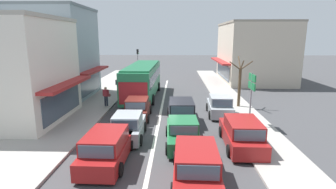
{
  "coord_description": "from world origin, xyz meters",
  "views": [
    {
      "loc": [
        1.19,
        -17.44,
        5.82
      ],
      "look_at": [
        0.54,
        3.61,
        1.2
      ],
      "focal_mm": 28.0,
      "sensor_mm": 36.0,
      "label": 1
    }
  ],
  "objects": [
    {
      "name": "sedan_behind_bus_mid",
      "position": [
        1.59,
        -3.8,
        0.66
      ],
      "size": [
        2.0,
        4.26,
        1.47
      ],
      "color": "#1E6638",
      "rests_on": "ground"
    },
    {
      "name": "pedestrian_browsing_midblock",
      "position": [
        -4.66,
        3.8,
        1.07
      ],
      "size": [
        0.66,
        0.31,
        1.63
      ],
      "color": "#232838",
      "rests_on": "sidewalk_left"
    },
    {
      "name": "wagon_queue_gap_filler",
      "position": [
        2.03,
        -7.6,
        0.75
      ],
      "size": [
        2.02,
        4.54,
        1.58
      ],
      "color": "maroon",
      "rests_on": "ground"
    },
    {
      "name": "wagon_queue_far_back",
      "position": [
        1.57,
        0.2,
        0.75
      ],
      "size": [
        2.03,
        4.55,
        1.58
      ],
      "color": "black",
      "rests_on": "ground"
    },
    {
      "name": "shopfront_mid_block",
      "position": [
        -10.18,
        7.43,
        4.29
      ],
      "size": [
        7.18,
        7.25,
        8.59
      ],
      "color": "#84939E",
      "rests_on": "ground"
    },
    {
      "name": "hatchback_adjacent_lane_lead",
      "position": [
        -1.57,
        -3.0,
        0.71
      ],
      "size": [
        1.85,
        3.72,
        1.54
      ],
      "color": "#9EA3A8",
      "rests_on": "ground"
    },
    {
      "name": "city_bus",
      "position": [
        -2.03,
        7.68,
        1.88
      ],
      "size": [
        2.87,
        10.9,
        3.23
      ],
      "color": "#237A4C",
      "rests_on": "ground"
    },
    {
      "name": "traffic_light_downstreet",
      "position": [
        -4.17,
        19.14,
        2.85
      ],
      "size": [
        0.32,
        0.24,
        4.2
      ],
      "color": "gray",
      "rests_on": "ground"
    },
    {
      "name": "ground_plane",
      "position": [
        0.0,
        0.0,
        0.0
      ],
      "size": [
        140.0,
        140.0,
        0.0
      ],
      "primitive_type": "plane",
      "color": "#3F3F42"
    },
    {
      "name": "wagon_behind_bus_near",
      "position": [
        -2.02,
        -6.05,
        0.75
      ],
      "size": [
        2.01,
        4.54,
        1.58
      ],
      "color": "maroon",
      "rests_on": "ground"
    },
    {
      "name": "sidewalk_left",
      "position": [
        -6.8,
        6.0,
        0.07
      ],
      "size": [
        5.2,
        44.0,
        0.14
      ],
      "primitive_type": "cube",
      "color": "#A39E96",
      "rests_on": "ground"
    },
    {
      "name": "shopfront_corner_near",
      "position": [
        -10.18,
        -0.11,
        3.59
      ],
      "size": [
        8.17,
        7.22,
        7.18
      ],
      "color": "silver",
      "rests_on": "ground"
    },
    {
      "name": "hatchback_adjacent_lane_trail",
      "position": [
        -1.59,
        0.88,
        0.71
      ],
      "size": [
        1.87,
        3.73,
        1.54
      ],
      "color": "#561E19",
      "rests_on": "ground"
    },
    {
      "name": "building_right_far",
      "position": [
        11.48,
        17.95,
        3.86
      ],
      "size": [
        9.01,
        11.0,
        7.72
      ],
      "color": "beige",
      "rests_on": "ground"
    },
    {
      "name": "parked_wagon_kerb_front",
      "position": [
        4.75,
        -4.03,
        0.75
      ],
      "size": [
        2.0,
        4.53,
        1.58
      ],
      "color": "maroon",
      "rests_on": "ground"
    },
    {
      "name": "pedestrian_with_handbag_near",
      "position": [
        -4.75,
        9.02,
        1.07
      ],
      "size": [
        0.64,
        0.42,
        1.63
      ],
      "color": "#333338",
      "rests_on": "sidewalk_left"
    },
    {
      "name": "kerb_right",
      "position": [
        6.2,
        6.0,
        0.06
      ],
      "size": [
        2.8,
        44.0,
        0.12
      ],
      "primitive_type": "cube",
      "color": "#A39E96",
      "rests_on": "ground"
    },
    {
      "name": "directional_road_sign",
      "position": [
        6.07,
        -0.71,
        2.7
      ],
      "size": [
        0.1,
        1.4,
        3.6
      ],
      "color": "gray",
      "rests_on": "ground"
    },
    {
      "name": "street_tree_right",
      "position": [
        6.49,
        4.16,
        2.03
      ],
      "size": [
        1.92,
        1.91,
        4.27
      ],
      "color": "brown",
      "rests_on": "ground"
    },
    {
      "name": "lane_centre_line",
      "position": [
        0.0,
        4.0,
        0.0
      ],
      "size": [
        0.2,
        28.0,
        0.01
      ],
      "primitive_type": "cube",
      "color": "silver",
      "rests_on": "ground"
    },
    {
      "name": "parked_hatchback_kerb_second",
      "position": [
        4.53,
        1.86,
        0.71
      ],
      "size": [
        1.9,
        3.75,
        1.54
      ],
      "color": "#9EA3A8",
      "rests_on": "ground"
    }
  ]
}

